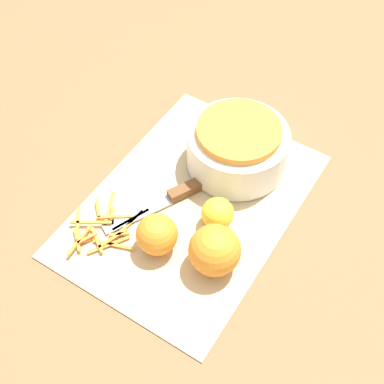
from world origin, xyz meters
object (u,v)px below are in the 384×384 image
Objects in this scene: knife at (185,191)px; orange_right at (159,236)px; orange_left at (215,250)px; bowl_speckled at (238,146)px; lemon at (218,213)px.

knife is 3.19× the size of orange_right.
knife is 2.62× the size of orange_left.
orange_right is at bearing -3.85° from bowl_speckled.
orange_right is 0.11m from lemon.
knife is 3.94× the size of lemon.
lemon is at bearing 100.59° from knife.
orange_left is at bearing 27.05° from lemon.
bowl_speckled reaches higher than orange_left.
lemon is at bearing -152.95° from orange_left.
orange_right is (0.11, 0.03, 0.03)m from knife.
lemon reaches higher than knife.
knife is at bearing -167.19° from orange_right.
bowl_speckled is 0.22m from orange_right.
orange_left is (0.09, 0.12, 0.03)m from knife.
knife is 0.12m from orange_right.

